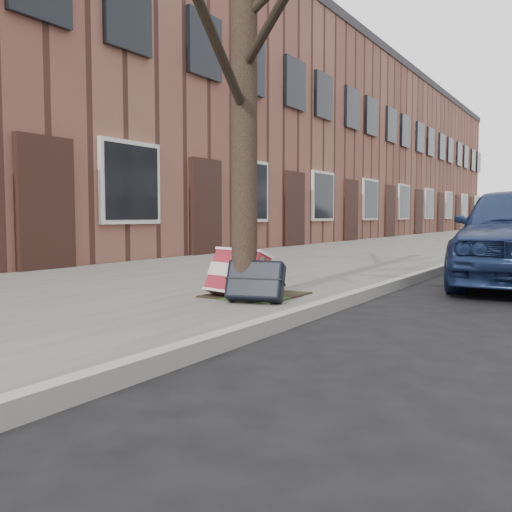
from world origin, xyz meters
The scene contains 7 objects.
ground centered at (0.00, 0.00, 0.00)m, with size 120.00×120.00×0.00m, color black.
near_sidewalk centered at (-3.70, 15.00, 0.06)m, with size 5.00×70.00×0.12m, color slate.
house_near centered at (-9.60, 16.00, 3.50)m, with size 6.80×40.00×7.00m, color brown.
dirt_patch centered at (-2.00, 1.20, 0.13)m, with size 0.85×0.85×0.01m, color black.
street_tree centered at (-1.88, 0.81, 2.79)m, with size 0.24×0.24×5.35m, color black.
suitcase_red centered at (-2.04, 0.93, 0.36)m, with size 0.62×0.17×0.45m, color maroon.
suitcase_navy centered at (-1.75, 0.78, 0.33)m, with size 0.52×0.17×0.37m, color black.
Camera 1 is at (0.95, -3.62, 0.91)m, focal length 40.00 mm.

